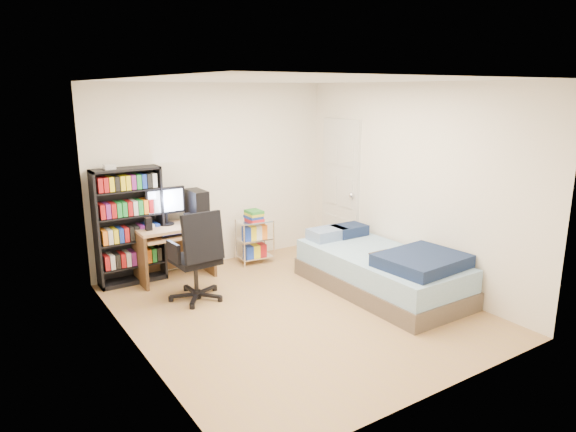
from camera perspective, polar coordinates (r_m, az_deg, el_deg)
room at (r=5.48m, az=0.76°, el=1.70°), size 3.58×4.08×2.58m
media_shelf at (r=6.72m, az=-17.23°, el=-0.95°), size 0.83×0.28×1.54m
computer_desk at (r=6.83m, az=-12.02°, el=-1.39°), size 0.95×0.55×1.19m
office_chair at (r=6.09m, az=-10.02°, el=-6.13°), size 0.67×0.67×1.09m
wire_cart at (r=7.27m, az=-3.74°, el=-1.41°), size 0.50×0.38×0.76m
bed at (r=6.38m, az=10.41°, el=-5.92°), size 1.08×2.16×0.62m
door at (r=7.61m, az=5.85°, el=3.14°), size 0.12×0.80×2.00m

